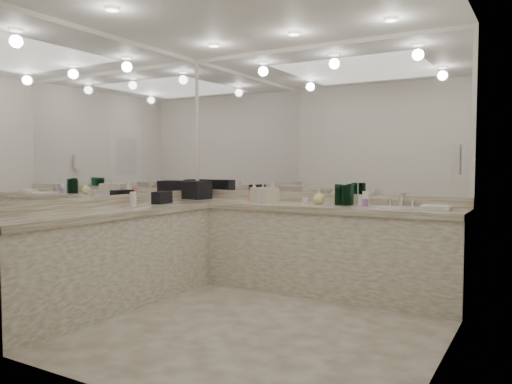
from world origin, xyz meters
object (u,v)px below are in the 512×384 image
Objects in this scene: sink at (395,208)px; soap_bottle_a at (254,191)px; soap_bottle_b at (263,193)px; soap_bottle_c at (319,197)px; wall_phone at (457,160)px; black_toiletry_bag at (194,189)px; hand_towel at (436,208)px; cream_cosmetic_case at (264,195)px.

soap_bottle_a is (-1.59, 0.08, 0.11)m from sink.
soap_bottle_b is 1.35× the size of soap_bottle_c.
wall_phone reaches higher than soap_bottle_a.
soap_bottle_a is at bearing 165.29° from wall_phone.
soap_bottle_b is at bearing -37.38° from soap_bottle_a.
soap_bottle_a is 1.37× the size of soap_bottle_c.
wall_phone is 0.62× the size of black_toiletry_bag.
hand_towel is at bearing 1.79° from soap_bottle_b.
soap_bottle_b is (-2.00, 0.43, -0.34)m from wall_phone.
cream_cosmetic_case is at bearing -179.47° from hand_towel.
soap_bottle_a is (0.81, 0.04, -0.00)m from black_toiletry_bag.
sink is 1.14× the size of black_toiletry_bag.
soap_bottle_a is at bearing 178.38° from soap_bottle_c.
soap_bottle_b reaches higher than hand_towel.
wall_phone is 0.69m from hand_towel.
black_toiletry_bag is at bearing -179.40° from soap_bottle_c.
black_toiletry_bag reaches higher than soap_bottle_b.
cream_cosmetic_case reaches higher than sink.
cream_cosmetic_case is at bearing -4.20° from black_toiletry_bag.
soap_bottle_c is at bearing -1.62° from soap_bottle_a.
hand_towel is (-0.23, 0.48, -0.43)m from wall_phone.
soap_bottle_a is at bearing 177.24° from sink.
cream_cosmetic_case is 1.36× the size of soap_bottle_b.
soap_bottle_c is (1.60, 0.02, -0.03)m from black_toiletry_bag.
sink is 1.60m from soap_bottle_a.
hand_towel is (0.37, -0.02, 0.03)m from sink.
wall_phone is 0.83× the size of cream_cosmetic_case.
soap_bottle_b is (-1.76, -0.06, 0.08)m from hand_towel.
soap_bottle_c is (0.59, 0.09, -0.00)m from cream_cosmetic_case.
cream_cosmetic_case reaches higher than hand_towel.
hand_towel is 1.97m from soap_bottle_a.
cream_cosmetic_case is 1.34× the size of soap_bottle_a.
black_toiletry_bag is 2.77m from hand_towel.
wall_phone reaches higher than black_toiletry_bag.
wall_phone is at bearing -21.49° from soap_bottle_c.
black_toiletry_bag is at bearing 179.10° from sink.
cream_cosmetic_case is (-1.40, -0.04, 0.09)m from sink.
sink is 0.91m from wall_phone.
soap_bottle_a reaches higher than soap_bottle_b.
soap_bottle_b is at bearing -178.21° from hand_towel.
black_toiletry_bag reaches higher than hand_towel.
soap_bottle_b is (1.01, -0.11, -0.00)m from black_toiletry_bag.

